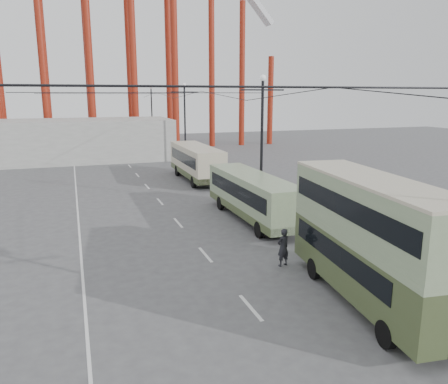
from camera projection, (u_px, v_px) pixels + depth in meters
name	position (u px, v px, depth m)	size (l,w,h in m)	color
ground	(331.00, 361.00, 13.33)	(160.00, 160.00, 0.00)	#4C4C4E
road_markings	(168.00, 209.00, 31.22)	(12.52, 120.00, 0.01)	silver
lamp_post_mid	(262.00, 143.00, 30.71)	(3.20, 0.44, 9.32)	black
lamp_post_far	(185.00, 124.00, 50.99)	(3.20, 0.44, 9.32)	black
lamp_post_distant	(152.00, 115.00, 71.27)	(3.20, 0.44, 9.32)	black
fairground_shed	(81.00, 140.00, 54.20)	(22.00, 10.00, 5.00)	gray
double_decker_bus	(371.00, 235.00, 16.52)	(3.35, 9.45, 4.97)	#3D4927
single_decker_green	(252.00, 195.00, 28.13)	(2.52, 10.46, 2.95)	gray
single_decker_cream	(196.00, 161.00, 41.24)	(2.68, 10.46, 3.25)	#B8AF94
pedestrian	(283.00, 247.00, 20.62)	(0.67, 0.44, 1.84)	black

